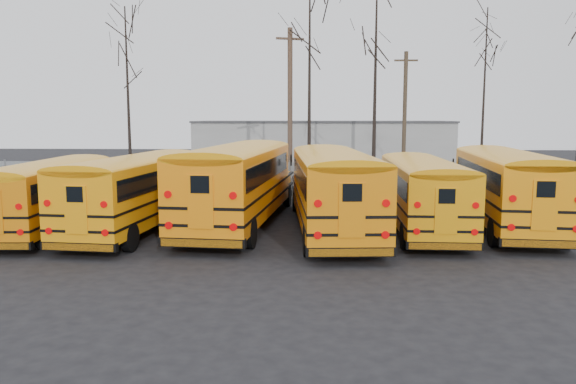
# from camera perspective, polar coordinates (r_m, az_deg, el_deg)

# --- Properties ---
(ground) EXTENTS (120.00, 120.00, 0.00)m
(ground) POSITION_cam_1_polar(r_m,az_deg,el_deg) (19.09, -1.42, -5.81)
(ground) COLOR black
(ground) RESTS_ON ground
(fence) EXTENTS (40.00, 0.04, 2.00)m
(fence) POSITION_cam_1_polar(r_m,az_deg,el_deg) (30.75, 0.20, 1.19)
(fence) COLOR gray
(fence) RESTS_ON ground
(distant_building) EXTENTS (22.00, 8.00, 4.00)m
(distant_building) POSITION_cam_1_polar(r_m,az_deg,el_deg) (50.59, 3.49, 4.82)
(distant_building) COLOR #B7B6B1
(distant_building) RESTS_ON ground
(bus_a) EXTENTS (2.85, 10.13, 2.80)m
(bus_a) POSITION_cam_1_polar(r_m,az_deg,el_deg) (23.73, -23.00, 0.25)
(bus_a) COLOR black
(bus_a) RESTS_ON ground
(bus_b) EXTENTS (3.45, 10.96, 3.02)m
(bus_b) POSITION_cam_1_polar(r_m,az_deg,el_deg) (22.64, -14.97, 0.59)
(bus_b) COLOR black
(bus_b) RESTS_ON ground
(bus_c) EXTENTS (3.84, 12.35, 3.40)m
(bus_c) POSITION_cam_1_polar(r_m,az_deg,el_deg) (22.83, -5.02, 1.45)
(bus_c) COLOR black
(bus_c) RESTS_ON ground
(bus_d) EXTENTS (3.56, 11.78, 3.25)m
(bus_d) POSITION_cam_1_polar(r_m,az_deg,el_deg) (21.52, 4.58, 0.84)
(bus_d) COLOR black
(bus_d) RESTS_ON ground
(bus_e) EXTENTS (2.59, 10.40, 2.90)m
(bus_e) POSITION_cam_1_polar(r_m,az_deg,el_deg) (22.53, 13.42, 0.42)
(bus_e) COLOR black
(bus_e) RESTS_ON ground
(bus_f) EXTENTS (3.62, 11.53, 3.18)m
(bus_f) POSITION_cam_1_polar(r_m,az_deg,el_deg) (24.08, 21.27, 0.96)
(bus_f) COLOR black
(bus_f) RESTS_ON ground
(utility_pole_left) EXTENTS (1.68, 0.69, 9.76)m
(utility_pole_left) POSITION_cam_1_polar(r_m,az_deg,el_deg) (34.52, 0.21, 8.56)
(utility_pole_left) COLOR brown
(utility_pole_left) RESTS_ON ground
(utility_pole_right) EXTENTS (1.55, 0.27, 8.73)m
(utility_pole_right) POSITION_cam_1_polar(r_m,az_deg,el_deg) (38.47, 11.76, 7.51)
(utility_pole_right) COLOR #463828
(utility_pole_right) RESTS_ON ground
(tree_1) EXTENTS (0.26, 0.26, 10.94)m
(tree_1) POSITION_cam_1_polar(r_m,az_deg,el_deg) (35.57, -15.93, 8.98)
(tree_1) COLOR black
(tree_1) RESTS_ON ground
(tree_2) EXTENTS (0.26, 0.26, 12.84)m
(tree_2) POSITION_cam_1_polar(r_m,az_deg,el_deg) (34.82, 2.19, 10.86)
(tree_2) COLOR black
(tree_2) RESTS_ON ground
(tree_3) EXTENTS (0.26, 0.26, 12.67)m
(tree_3) POSITION_cam_1_polar(r_m,az_deg,el_deg) (35.74, 8.84, 10.55)
(tree_3) COLOR black
(tree_3) RESTS_ON ground
(tree_4) EXTENTS (0.26, 0.26, 10.51)m
(tree_4) POSITION_cam_1_polar(r_m,az_deg,el_deg) (34.11, 19.25, 8.56)
(tree_4) COLOR black
(tree_4) RESTS_ON ground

